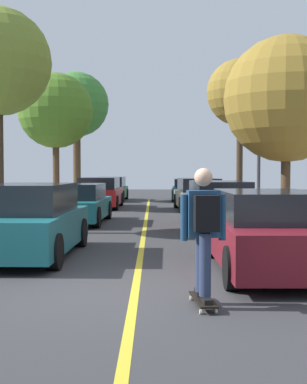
# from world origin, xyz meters

# --- Properties ---
(ground) EXTENTS (80.00, 80.00, 0.00)m
(ground) POSITION_xyz_m (0.00, 0.00, 0.00)
(ground) COLOR #353538
(center_line) EXTENTS (0.12, 39.20, 0.01)m
(center_line) POSITION_xyz_m (0.00, 4.00, 0.00)
(center_line) COLOR gold
(center_line) RESTS_ON ground
(parked_car_left_nearest) EXTENTS (1.90, 4.23, 1.46)m
(parked_car_left_nearest) POSITION_xyz_m (-2.22, 3.08, 0.70)
(parked_car_left_nearest) COLOR #196066
(parked_car_left_nearest) RESTS_ON ground
(parked_car_left_near) EXTENTS (1.96, 4.31, 1.29)m
(parked_car_left_near) POSITION_xyz_m (-2.22, 9.76, 0.63)
(parked_car_left_near) COLOR #196066
(parked_car_left_near) RESTS_ON ground
(parked_car_left_far) EXTENTS (1.99, 4.35, 1.40)m
(parked_car_left_far) POSITION_xyz_m (-2.22, 16.77, 0.70)
(parked_car_left_far) COLOR maroon
(parked_car_left_far) RESTS_ON ground
(parked_car_left_farthest) EXTENTS (1.93, 4.32, 1.35)m
(parked_car_left_farthest) POSITION_xyz_m (-2.21, 22.61, 0.66)
(parked_car_left_farthest) COLOR #1E5B33
(parked_car_left_farthest) RESTS_ON ground
(parked_car_right_nearest) EXTENTS (1.87, 4.29, 1.37)m
(parked_car_right_nearest) POSITION_xyz_m (2.22, 1.61, 0.67)
(parked_car_right_nearest) COLOR maroon
(parked_car_right_nearest) RESTS_ON ground
(parked_car_right_near) EXTENTS (1.96, 4.71, 1.41)m
(parked_car_right_near) POSITION_xyz_m (2.22, 8.16, 0.68)
(parked_car_right_near) COLOR maroon
(parked_car_right_near) RESTS_ON ground
(parked_car_right_far) EXTENTS (2.04, 4.26, 1.38)m
(parked_car_right_far) POSITION_xyz_m (2.22, 15.36, 0.69)
(parked_car_right_far) COLOR #BCAD89
(parked_car_right_far) RESTS_ON ground
(parked_car_right_farthest) EXTENTS (1.94, 4.32, 1.24)m
(parked_car_right_farthest) POSITION_xyz_m (2.22, 22.53, 0.61)
(parked_car_right_farthest) COLOR #196066
(parked_car_right_farthest) RESTS_ON ground
(street_tree_left_near) EXTENTS (3.27, 3.27, 5.82)m
(street_tree_left_near) POSITION_xyz_m (-4.00, 15.57, 4.31)
(street_tree_left_near) COLOR #4C3823
(street_tree_left_near) RESTS_ON sidewalk_left
(street_tree_left_far) EXTENTS (3.56, 3.56, 7.01)m
(street_tree_left_far) POSITION_xyz_m (-4.00, 21.83, 5.33)
(street_tree_left_far) COLOR #4C3823
(street_tree_left_far) RESTS_ON sidewalk_left
(street_tree_right_nearest) EXTENTS (3.54, 3.54, 5.35)m
(street_tree_right_nearest) POSITION_xyz_m (4.00, 7.46, 3.71)
(street_tree_right_nearest) COLOR #4C3823
(street_tree_right_nearest) RESTS_ON sidewalk_right
(street_tree_right_near) EXTENTS (2.88, 2.88, 6.39)m
(street_tree_right_near) POSITION_xyz_m (4.00, 15.40, 5.05)
(street_tree_right_near) COLOR #3D2D1E
(street_tree_right_near) RESTS_ON sidewalk_right
(streetlamp) EXTENTS (0.36, 0.24, 5.01)m
(streetlamp) POSITION_xyz_m (3.97, 11.12, 3.04)
(streetlamp) COLOR #38383D
(streetlamp) RESTS_ON sidewalk_right
(skateboard) EXTENTS (0.30, 0.86, 0.10)m
(skateboard) POSITION_xyz_m (0.89, -0.76, 0.09)
(skateboard) COLOR black
(skateboard) RESTS_ON ground
(skateboarder) EXTENTS (0.59, 0.71, 1.65)m
(skateboarder) POSITION_xyz_m (0.89, -0.79, 1.03)
(skateboarder) COLOR black
(skateboarder) RESTS_ON skateboard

